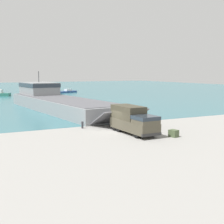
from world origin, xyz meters
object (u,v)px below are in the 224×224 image
(landing_craft, at_px, (56,100))
(soldier_on_ramp, at_px, (153,123))
(moored_boat_c, at_px, (67,92))
(moored_boat_b, at_px, (1,94))
(cargo_crate, at_px, (174,133))
(mooring_bollard, at_px, (82,124))
(military_truck, at_px, (133,120))

(landing_craft, distance_m, soldier_on_ramp, 27.77)
(soldier_on_ramp, xyz_separation_m, moored_boat_c, (13.62, 71.78, -0.63))
(moored_boat_b, distance_m, moored_boat_c, 23.01)
(soldier_on_ramp, height_order, moored_boat_b, moored_boat_b)
(soldier_on_ramp, relative_size, cargo_crate, 1.93)
(landing_craft, bearing_deg, cargo_crate, -88.05)
(soldier_on_ramp, xyz_separation_m, mooring_bollard, (-6.59, 6.09, -0.55))
(moored_boat_c, xyz_separation_m, cargo_crate, (-13.13, -75.14, -0.03))
(military_truck, xyz_separation_m, mooring_bollard, (-4.07, 5.76, -1.08))
(landing_craft, xyz_separation_m, mooring_bollard, (-3.03, -21.44, -1.23))
(moored_boat_b, bearing_deg, mooring_bollard, 29.47)
(military_truck, bearing_deg, mooring_bollard, -145.73)
(landing_craft, height_order, moored_boat_c, landing_craft)
(moored_boat_c, xyz_separation_m, mooring_bollard, (-20.21, -65.69, 0.08))
(landing_craft, height_order, military_truck, landing_craft)
(landing_craft, relative_size, cargo_crate, 41.87)
(military_truck, relative_size, moored_boat_b, 1.30)
(soldier_on_ramp, distance_m, moored_boat_b, 66.82)
(landing_craft, relative_size, moored_boat_b, 6.86)
(moored_boat_b, bearing_deg, soldier_on_ramp, 34.95)
(moored_boat_c, height_order, mooring_bollard, moored_boat_c)
(cargo_crate, bearing_deg, military_truck, 129.10)
(soldier_on_ramp, bearing_deg, landing_craft, 79.80)
(mooring_bollard, bearing_deg, moored_boat_c, 72.90)
(military_truck, distance_m, mooring_bollard, 7.13)
(landing_craft, bearing_deg, moored_boat_c, 63.26)
(military_truck, bearing_deg, landing_craft, -178.81)
(soldier_on_ramp, relative_size, moored_boat_c, 0.23)
(moored_boat_b, relative_size, moored_boat_c, 0.74)
(moored_boat_b, distance_m, mooring_bollard, 60.19)
(soldier_on_ramp, distance_m, moored_boat_c, 73.07)
(moored_boat_b, relative_size, mooring_bollard, 6.20)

